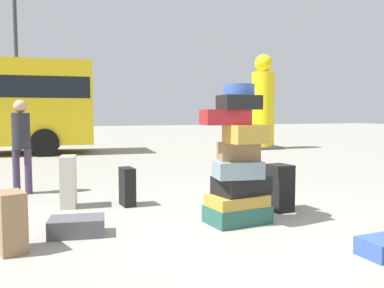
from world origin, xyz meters
TOP-DOWN VIEW (x-y plane):
  - ground_plane at (0.00, 0.00)m, footprint 80.00×80.00m
  - suitcase_tower at (0.07, 0.19)m, footprint 0.95×0.70m
  - suitcase_black_right_side at (0.93, 0.58)m, footprint 0.31×0.38m
  - suitcase_charcoal_behind_tower at (-1.88, 0.40)m, footprint 0.67×0.48m
  - suitcase_black_white_trunk at (-1.05, 1.65)m, footprint 0.21×0.36m
  - suitcase_cream_left_side at (-1.89, 1.85)m, footprint 0.27×0.41m
  - suitcase_brown_foreground_near at (-2.54, 0.07)m, footprint 0.34×0.42m
  - person_bearded_onlooker at (-2.58, 3.16)m, footprint 0.32×0.30m
  - yellow_dummy_statue at (5.89, 9.41)m, footprint 1.26×1.26m
  - lamp_post at (-2.99, 9.80)m, footprint 0.36×0.36m

SIDE VIEW (x-z plane):
  - ground_plane at x=0.00m, z-range 0.00..0.00m
  - suitcase_charcoal_behind_tower at x=-1.88m, z-range 0.00..0.20m
  - suitcase_black_white_trunk at x=-1.05m, z-range 0.00..0.58m
  - suitcase_brown_foreground_near at x=-2.54m, z-range 0.00..0.61m
  - suitcase_black_right_side at x=0.93m, z-range 0.00..0.66m
  - suitcase_cream_left_side at x=-1.89m, z-range 0.00..0.77m
  - suitcase_tower at x=0.07m, z-range -0.16..1.60m
  - person_bearded_onlooker at x=-2.58m, z-range 0.15..1.78m
  - yellow_dummy_statue at x=5.89m, z-range -0.21..3.49m
  - lamp_post at x=-2.99m, z-range 0.96..7.57m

